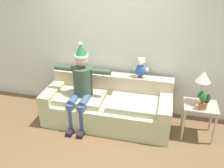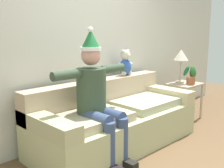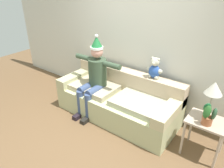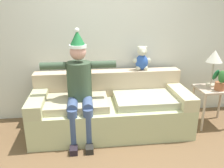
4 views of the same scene
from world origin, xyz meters
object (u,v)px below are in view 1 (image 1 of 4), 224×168
Objects in this scene: couch at (108,105)px; side_table at (200,111)px; table_lamp at (203,78)px; teddy_bear at (141,68)px; person_seated at (81,85)px; potted_plant at (204,100)px.

couch reaches higher than side_table.
table_lamp reaches higher than couch.
person_seated is at bearing -154.50° from teddy_bear.
potted_plant is at bearing -6.09° from couch.
table_lamp is at bearing 0.22° from couch.
couch is at bearing 173.91° from potted_plant.
couch is 1.72m from table_lamp.
person_seated is 2.72× the size of table_lamp.
person_seated is at bearing 179.84° from potted_plant.
person_seated is 2.49× the size of side_table.
teddy_bear is (0.97, 0.46, 0.22)m from person_seated.
table_lamp is at bearing -15.96° from teddy_bear.
person_seated reaches higher than table_lamp.
teddy_bear is at bearing 160.14° from side_table.
couch is at bearing -150.55° from teddy_bear.
teddy_bear is 0.63× the size of side_table.
teddy_bear reaches higher than side_table.
teddy_bear is 1.20× the size of potted_plant.
person_seated is 2.03m from potted_plant.
table_lamp is 0.35m from potted_plant.
person_seated is at bearing -175.13° from table_lamp.
couch is 0.90m from teddy_bear.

